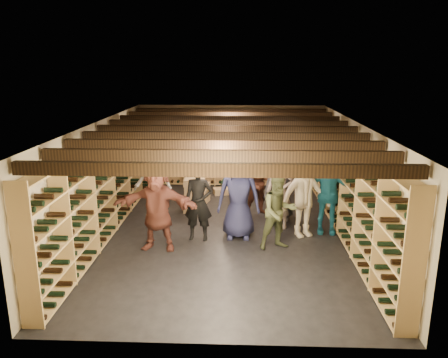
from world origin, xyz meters
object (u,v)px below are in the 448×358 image
object	(u,v)px
person_3	(306,195)
person_10	(238,183)
person_2	(279,212)
person_8	(260,183)
crate_loose	(223,191)
person_9	(153,180)
person_5	(157,206)
person_1	(198,203)
person_6	(239,196)
crate_stack_right	(199,192)
crate_stack_left	(194,195)
person_4	(327,194)
person_7	(280,192)
person_12	(281,186)

from	to	relation	value
person_3	person_10	xyz separation A→B (m)	(-1.43, 1.47, -0.17)
person_2	person_8	world-z (taller)	person_8
person_2	person_10	bearing A→B (deg)	91.51
crate_loose	person_9	xyz separation A→B (m)	(-1.65, -1.56, 0.72)
person_5	person_1	bearing A→B (deg)	38.93
crate_loose	person_6	world-z (taller)	person_6
crate_stack_right	person_1	world-z (taller)	person_1
person_2	crate_stack_right	bearing A→B (deg)	102.72
crate_stack_left	person_6	distance (m)	1.99
person_6	person_3	bearing A→B (deg)	5.54
person_2	person_4	bearing A→B (deg)	19.43
person_5	person_8	distance (m)	3.00
person_1	person_7	xyz separation A→B (m)	(1.74, 0.77, 0.02)
crate_stack_right	person_6	world-z (taller)	person_6
crate_stack_right	person_12	xyz separation A→B (m)	(2.07, -1.27, 0.56)
crate_stack_left	person_8	xyz separation A→B (m)	(1.62, -0.13, 0.37)
crate_loose	person_4	bearing A→B (deg)	-49.63
person_3	person_5	bearing A→B (deg)	170.11
crate_stack_left	person_2	xyz separation A→B (m)	(1.90, -2.14, 0.35)
crate_stack_right	person_10	bearing A→B (deg)	-38.96
person_7	crate_stack_left	bearing A→B (deg)	173.87
person_7	person_12	xyz separation A→B (m)	(0.08, 0.57, -0.02)
person_5	person_10	size ratio (longest dim) A/B	1.19
person_4	person_7	distance (m)	1.04
person_3	person_7	distance (m)	0.72
person_2	person_6	distance (m)	0.98
crate_stack_right	person_9	world-z (taller)	person_9
person_2	person_10	world-z (taller)	person_2
person_1	person_4	xyz separation A→B (m)	(2.74, 0.50, 0.06)
crate_stack_left	person_3	bearing A→B (deg)	-30.38
person_9	person_12	xyz separation A→B (m)	(3.11, -0.40, 0.01)
crate_loose	person_8	bearing A→B (deg)	-59.52
person_3	person_8	bearing A→B (deg)	99.15
person_5	crate_stack_right	bearing A→B (deg)	86.31
person_3	person_4	xyz separation A→B (m)	(0.50, 0.23, -0.06)
crate_loose	person_10	bearing A→B (deg)	-73.68
person_1	person_12	size ratio (longest dim) A/B	0.99
person_6	person_9	world-z (taller)	person_6
person_4	person_5	bearing A→B (deg)	-158.61
crate_loose	person_5	size ratio (longest dim) A/B	0.28
person_7	person_12	distance (m)	0.57
crate_stack_right	person_8	distance (m)	1.95
person_2	person_8	bearing A→B (deg)	78.57
crate_stack_right	person_4	xyz separation A→B (m)	(2.99, -2.11, 0.61)
person_10	crate_stack_left	bearing A→B (deg)	164.36
crate_stack_left	person_12	xyz separation A→B (m)	(2.10, -0.40, 0.39)
crate_stack_right	person_5	bearing A→B (deg)	-99.36
crate_loose	person_12	distance (m)	2.56
crate_loose	person_7	distance (m)	2.98
person_5	person_12	size ratio (longest dim) A/B	1.10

